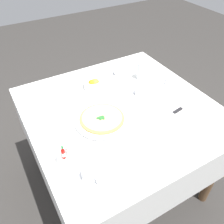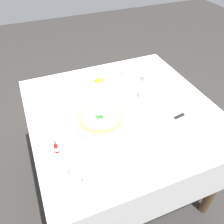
{
  "view_description": "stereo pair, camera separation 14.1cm",
  "coord_description": "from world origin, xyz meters",
  "px_view_note": "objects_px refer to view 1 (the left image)",
  "views": [
    {
      "loc": [
        0.61,
        0.96,
        1.7
      ],
      "look_at": [
        0.08,
        0.02,
        0.78
      ],
      "focal_mm": 38.12,
      "sensor_mm": 36.0,
      "label": 1
    },
    {
      "loc": [
        0.49,
        1.02,
        1.7
      ],
      "look_at": [
        0.08,
        0.02,
        0.78
      ],
      "focal_mm": 38.12,
      "sensor_mm": 36.0,
      "label": 2
    }
  ],
  "objects_px": {
    "pizza": "(102,118)",
    "menu_card": "(161,90)",
    "coffee_cup_back_corner": "(90,174)",
    "coffee_cup_far_right": "(141,92)",
    "coffee_cup_left_edge": "(119,72)",
    "pepper_shaker": "(68,151)",
    "coffee_cup_near_left": "(171,80)",
    "pizza_plate": "(102,120)",
    "citrus_bowl": "(94,84)",
    "water_glass_near_right": "(142,72)",
    "napkin_folded": "(172,116)",
    "salt_shaker": "(59,158)",
    "hot_sauce_bottle": "(63,153)",
    "dinner_knife": "(172,114)"
  },
  "relations": [
    {
      "from": "pizza",
      "to": "coffee_cup_back_corner",
      "type": "relative_size",
      "value": 1.96
    },
    {
      "from": "water_glass_near_right",
      "to": "napkin_folded",
      "type": "height_order",
      "value": "water_glass_near_right"
    },
    {
      "from": "pizza_plate",
      "to": "salt_shaker",
      "type": "bearing_deg",
      "value": 25.64
    },
    {
      "from": "citrus_bowl",
      "to": "water_glass_near_right",
      "type": "bearing_deg",
      "value": 168.57
    },
    {
      "from": "coffee_cup_far_right",
      "to": "menu_card",
      "type": "distance_m",
      "value": 0.14
    },
    {
      "from": "pizza",
      "to": "coffee_cup_near_left",
      "type": "height_order",
      "value": "coffee_cup_near_left"
    },
    {
      "from": "pizza",
      "to": "coffee_cup_near_left",
      "type": "bearing_deg",
      "value": -169.86
    },
    {
      "from": "coffee_cup_left_edge",
      "to": "pepper_shaker",
      "type": "xyz_separation_m",
      "value": [
        0.61,
        0.52,
        -0.0
      ]
    },
    {
      "from": "coffee_cup_back_corner",
      "to": "napkin_folded",
      "type": "distance_m",
      "value": 0.62
    },
    {
      "from": "salt_shaker",
      "to": "hot_sauce_bottle",
      "type": "bearing_deg",
      "value": -160.35
    },
    {
      "from": "water_glass_near_right",
      "to": "napkin_folded",
      "type": "relative_size",
      "value": 0.53
    },
    {
      "from": "napkin_folded",
      "to": "citrus_bowl",
      "type": "xyz_separation_m",
      "value": [
        0.26,
        -0.51,
        0.02
      ]
    },
    {
      "from": "coffee_cup_far_right",
      "to": "citrus_bowl",
      "type": "height_order",
      "value": "citrus_bowl"
    },
    {
      "from": "coffee_cup_left_edge",
      "to": "water_glass_near_right",
      "type": "relative_size",
      "value": 1.03
    },
    {
      "from": "hot_sauce_bottle",
      "to": "menu_card",
      "type": "bearing_deg",
      "value": -166.36
    },
    {
      "from": "coffee_cup_back_corner",
      "to": "menu_card",
      "type": "height_order",
      "value": "same"
    },
    {
      "from": "water_glass_near_right",
      "to": "menu_card",
      "type": "bearing_deg",
      "value": 91.25
    },
    {
      "from": "coffee_cup_near_left",
      "to": "citrus_bowl",
      "type": "distance_m",
      "value": 0.54
    },
    {
      "from": "coffee_cup_far_right",
      "to": "water_glass_near_right",
      "type": "distance_m",
      "value": 0.2
    },
    {
      "from": "coffee_cup_near_left",
      "to": "napkin_folded",
      "type": "height_order",
      "value": "coffee_cup_near_left"
    },
    {
      "from": "pizza",
      "to": "menu_card",
      "type": "relative_size",
      "value": 3.65
    },
    {
      "from": "coffee_cup_left_edge",
      "to": "pepper_shaker",
      "type": "bearing_deg",
      "value": 40.27
    },
    {
      "from": "coffee_cup_near_left",
      "to": "pizza",
      "type": "bearing_deg",
      "value": 10.14
    },
    {
      "from": "coffee_cup_far_right",
      "to": "napkin_folded",
      "type": "relative_size",
      "value": 0.54
    },
    {
      "from": "salt_shaker",
      "to": "menu_card",
      "type": "height_order",
      "value": "menu_card"
    },
    {
      "from": "pizza_plate",
      "to": "pizza",
      "type": "xyz_separation_m",
      "value": [
        0.0,
        0.0,
        0.01
      ]
    },
    {
      "from": "coffee_cup_far_right",
      "to": "napkin_folded",
      "type": "height_order",
      "value": "coffee_cup_far_right"
    },
    {
      "from": "napkin_folded",
      "to": "pepper_shaker",
      "type": "bearing_deg",
      "value": -14.49
    },
    {
      "from": "pizza_plate",
      "to": "coffee_cup_back_corner",
      "type": "height_order",
      "value": "coffee_cup_back_corner"
    },
    {
      "from": "pizza_plate",
      "to": "citrus_bowl",
      "type": "relative_size",
      "value": 2.15
    },
    {
      "from": "pizza",
      "to": "napkin_folded",
      "type": "bearing_deg",
      "value": 155.22
    },
    {
      "from": "coffee_cup_far_right",
      "to": "pepper_shaker",
      "type": "xyz_separation_m",
      "value": [
        0.6,
        0.23,
        -0.0
      ]
    },
    {
      "from": "pizza",
      "to": "menu_card",
      "type": "distance_m",
      "value": 0.47
    },
    {
      "from": "water_glass_near_right",
      "to": "citrus_bowl",
      "type": "xyz_separation_m",
      "value": [
        0.34,
        -0.07,
        -0.03
      ]
    },
    {
      "from": "coffee_cup_left_edge",
      "to": "dinner_knife",
      "type": "distance_m",
      "value": 0.56
    },
    {
      "from": "hot_sauce_bottle",
      "to": "coffee_cup_back_corner",
      "type": "bearing_deg",
      "value": 110.05
    },
    {
      "from": "dinner_knife",
      "to": "hot_sauce_bottle",
      "type": "xyz_separation_m",
      "value": [
        0.66,
        -0.03,
        0.01
      ]
    },
    {
      "from": "pizza_plate",
      "to": "coffee_cup_left_edge",
      "type": "bearing_deg",
      "value": -132.21
    },
    {
      "from": "dinner_knife",
      "to": "water_glass_near_right",
      "type": "bearing_deg",
      "value": -110.16
    },
    {
      "from": "coffee_cup_left_edge",
      "to": "citrus_bowl",
      "type": "relative_size",
      "value": 0.87
    },
    {
      "from": "pizza",
      "to": "hot_sauce_bottle",
      "type": "height_order",
      "value": "hot_sauce_bottle"
    },
    {
      "from": "coffee_cup_back_corner",
      "to": "coffee_cup_far_right",
      "type": "height_order",
      "value": "coffee_cup_back_corner"
    },
    {
      "from": "coffee_cup_back_corner",
      "to": "water_glass_near_right",
      "type": "bearing_deg",
      "value": -140.1
    },
    {
      "from": "pepper_shaker",
      "to": "hot_sauce_bottle",
      "type": "bearing_deg",
      "value": 19.65
    },
    {
      "from": "citrus_bowl",
      "to": "coffee_cup_far_right",
      "type": "bearing_deg",
      "value": 134.02
    },
    {
      "from": "pizza_plate",
      "to": "water_glass_near_right",
      "type": "distance_m",
      "value": 0.53
    },
    {
      "from": "coffee_cup_near_left",
      "to": "salt_shaker",
      "type": "height_order",
      "value": "coffee_cup_near_left"
    },
    {
      "from": "coffee_cup_far_right",
      "to": "hot_sauce_bottle",
      "type": "distance_m",
      "value": 0.68
    },
    {
      "from": "coffee_cup_near_left",
      "to": "hot_sauce_bottle",
      "type": "height_order",
      "value": "hot_sauce_bottle"
    },
    {
      "from": "coffee_cup_back_corner",
      "to": "dinner_knife",
      "type": "xyz_separation_m",
      "value": [
        -0.6,
        -0.14,
        -0.0
      ]
    }
  ]
}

